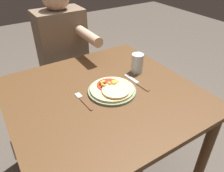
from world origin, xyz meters
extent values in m
plane|color=brown|center=(0.00, 0.00, 0.00)|extent=(8.00, 8.00, 0.00)
cube|color=brown|center=(0.00, 0.00, 0.71)|extent=(1.03, 1.00, 0.03)
cylinder|color=brown|center=(0.45, -0.44, 0.35)|extent=(0.06, 0.06, 0.70)
cylinder|color=brown|center=(-0.45, 0.44, 0.35)|extent=(0.06, 0.06, 0.70)
cylinder|color=brown|center=(0.45, 0.44, 0.35)|extent=(0.06, 0.06, 0.70)
cylinder|color=gray|center=(0.05, -0.02, 0.73)|extent=(0.27, 0.27, 0.01)
cylinder|color=#E0C689|center=(0.05, -0.02, 0.75)|extent=(0.25, 0.25, 0.01)
cylinder|color=#B22D1E|center=(0.05, 0.02, 0.75)|extent=(0.14, 0.14, 0.00)
cylinder|color=beige|center=(0.05, -0.06, 0.76)|extent=(0.15, 0.15, 0.01)
cylinder|color=gold|center=(0.09, 0.01, 0.77)|extent=(0.04, 0.03, 0.02)
cylinder|color=gold|center=(0.05, 0.01, 0.77)|extent=(0.02, 0.02, 0.02)
cylinder|color=gold|center=(0.08, 0.00, 0.77)|extent=(0.03, 0.04, 0.02)
cylinder|color=gold|center=(0.02, 0.04, 0.77)|extent=(0.03, 0.02, 0.02)
cylinder|color=gold|center=(0.07, 0.00, 0.77)|extent=(0.03, 0.04, 0.02)
cylinder|color=gold|center=(0.01, 0.01, 0.77)|extent=(0.03, 0.03, 0.02)
cylinder|color=gold|center=(0.09, 0.00, 0.77)|extent=(0.03, 0.03, 0.02)
cube|color=brown|center=(-0.13, -0.04, 0.73)|extent=(0.02, 0.13, 0.00)
cube|color=silver|center=(-0.13, 0.05, 0.73)|extent=(0.03, 0.05, 0.00)
cube|color=brown|center=(0.23, -0.08, 0.73)|extent=(0.02, 0.10, 0.00)
cube|color=silver|center=(0.23, 0.03, 0.73)|extent=(0.03, 0.12, 0.00)
cylinder|color=silver|center=(0.31, 0.09, 0.79)|extent=(0.08, 0.08, 0.12)
cylinder|color=#2D2D38|center=(-0.04, 0.71, 0.25)|extent=(0.11, 0.11, 0.51)
cylinder|color=#2D2D38|center=(0.12, 0.71, 0.25)|extent=(0.11, 0.11, 0.51)
cube|color=#75604C|center=(0.04, 0.71, 0.77)|extent=(0.36, 0.22, 0.52)
cylinder|color=tan|center=(0.15, 0.45, 0.89)|extent=(0.07, 0.30, 0.07)
camera|label=1|loc=(-0.49, -0.88, 1.44)|focal=35.00mm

